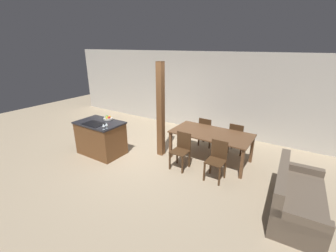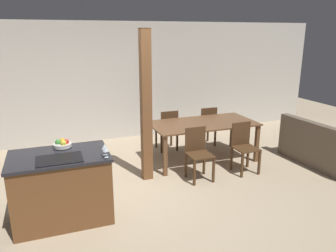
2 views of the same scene
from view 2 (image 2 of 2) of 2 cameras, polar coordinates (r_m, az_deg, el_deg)
The scene contains 13 objects.
ground_plane at distance 5.44m, azimuth -5.29°, elevation -10.84°, with size 16.00×16.00×0.00m, color tan.
wall_back at distance 7.69m, azimuth -11.14°, elevation 7.45°, with size 11.20×0.08×2.70m.
kitchen_island at distance 4.65m, azimuth -18.01°, elevation -10.07°, with size 1.27×0.83×0.94m.
fruit_bowl at distance 4.71m, azimuth -17.91°, elevation -3.01°, with size 0.25×0.25×0.11m.
wine_glass_near at distance 4.16m, azimuth -10.79°, elevation -3.98°, with size 0.08×0.08×0.15m.
wine_glass_middle at distance 4.25m, azimuth -11.01°, elevation -3.59°, with size 0.08×0.08×0.15m.
dining_table at distance 6.40m, azimuth 6.10°, elevation -0.15°, with size 2.03×1.03×0.77m.
dining_chair_near_left at distance 5.63m, azimuth 5.25°, elevation -4.58°, with size 0.40×0.40×0.89m.
dining_chair_near_right at distance 6.07m, azimuth 13.07°, elevation -3.42°, with size 0.40×0.40×0.89m.
dining_chair_far_left at distance 6.94m, azimuth -0.07°, elevation -0.54°, with size 0.40×0.40×0.89m.
dining_chair_far_right at distance 7.30m, azimuth 6.67°, elevation 0.17°, with size 0.40×0.40×0.89m.
couch at distance 6.92m, azimuth 25.74°, elevation -3.86°, with size 0.90×1.78×0.85m.
timber_post at distance 5.41m, azimuth -3.85°, elevation 3.24°, with size 0.16×0.16×2.52m.
Camera 2 is at (-1.23, -4.70, 2.44)m, focal length 35.00 mm.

